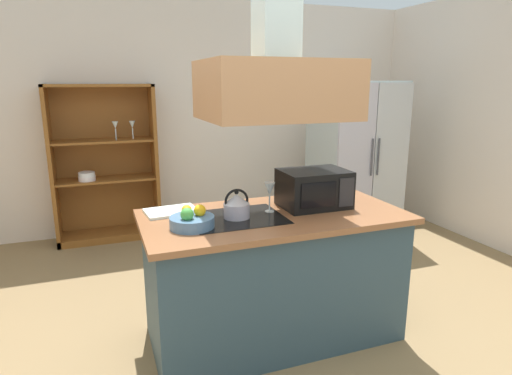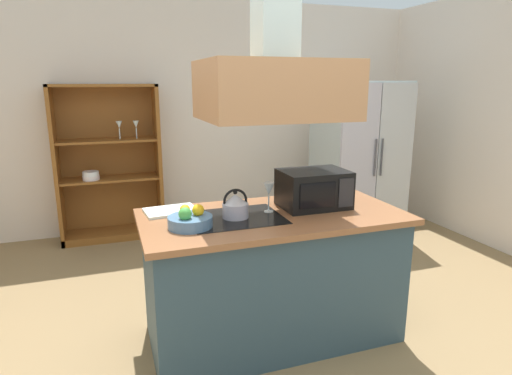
% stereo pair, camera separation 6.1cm
% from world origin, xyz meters
% --- Properties ---
extents(ground_plane, '(7.80, 7.80, 0.00)m').
position_xyz_m(ground_plane, '(0.00, 0.00, 0.00)').
color(ground_plane, olive).
extents(wall_back, '(6.00, 0.12, 2.70)m').
position_xyz_m(wall_back, '(0.00, 3.00, 1.35)').
color(wall_back, silver).
rests_on(wall_back, ground).
extents(kitchen_island, '(1.75, 0.86, 0.90)m').
position_xyz_m(kitchen_island, '(0.07, 0.28, 0.45)').
color(kitchen_island, '#314955').
rests_on(kitchen_island, ground).
extents(range_hood, '(0.90, 0.70, 1.17)m').
position_xyz_m(range_hood, '(0.07, 0.28, 1.81)').
color(range_hood, tan).
extents(refrigerator, '(0.90, 0.77, 1.77)m').
position_xyz_m(refrigerator, '(1.79, 1.96, 0.88)').
color(refrigerator, '#AEBCBD').
rests_on(refrigerator, ground).
extents(dish_cabinet, '(1.12, 0.40, 1.73)m').
position_xyz_m(dish_cabinet, '(-0.93, 2.78, 0.76)').
color(dish_cabinet, brown).
rests_on(dish_cabinet, ground).
extents(kettle, '(0.17, 0.17, 0.19)m').
position_xyz_m(kettle, '(-0.19, 0.28, 0.98)').
color(kettle, '#B8B2C3').
rests_on(kettle, kitchen_island).
extents(cutting_board, '(0.36, 0.27, 0.02)m').
position_xyz_m(cutting_board, '(-0.57, 0.54, 0.91)').
color(cutting_board, white).
rests_on(cutting_board, kitchen_island).
extents(microwave, '(0.46, 0.35, 0.26)m').
position_xyz_m(microwave, '(0.40, 0.34, 1.03)').
color(microwave, black).
rests_on(microwave, kitchen_island).
extents(wine_glass_on_counter, '(0.08, 0.08, 0.21)m').
position_xyz_m(wine_glass_on_counter, '(0.06, 0.32, 1.05)').
color(wine_glass_on_counter, silver).
rests_on(wine_glass_on_counter, kitchen_island).
extents(fruit_bowl, '(0.27, 0.27, 0.14)m').
position_xyz_m(fruit_bowl, '(-0.50, 0.18, 0.95)').
color(fruit_bowl, '#4C7299').
rests_on(fruit_bowl, kitchen_island).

